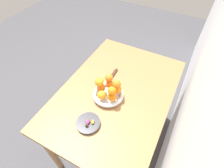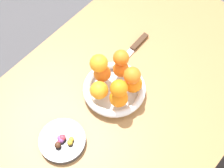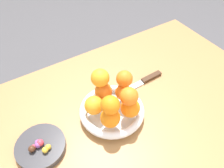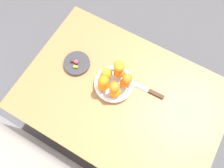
{
  "view_description": "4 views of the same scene",
  "coord_description": "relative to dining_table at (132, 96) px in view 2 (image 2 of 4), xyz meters",
  "views": [
    {
      "loc": [
        0.72,
        0.34,
        1.72
      ],
      "look_at": [
        0.03,
        -0.02,
        0.85
      ],
      "focal_mm": 28.0,
      "sensor_mm": 36.0,
      "label": 1
    },
    {
      "loc": [
        0.51,
        0.34,
        1.79
      ],
      "look_at": [
        0.1,
        -0.01,
        0.86
      ],
      "focal_mm": 55.0,
      "sensor_mm": 36.0,
      "label": 2
    },
    {
      "loc": [
        0.3,
        0.34,
        1.36
      ],
      "look_at": [
        0.06,
        -0.05,
        0.88
      ],
      "focal_mm": 35.0,
      "sensor_mm": 36.0,
      "label": 3
    },
    {
      "loc": [
        -0.13,
        0.34,
        1.87
      ],
      "look_at": [
        0.06,
        0.01,
        0.86
      ],
      "focal_mm": 35.0,
      "sensor_mm": 36.0,
      "label": 4
    }
  ],
  "objects": [
    {
      "name": "ground_plane",
      "position": [
        0.0,
        0.0,
        -0.65
      ],
      "size": [
        6.0,
        6.0,
        0.0
      ],
      "primitive_type": "plane",
      "color": "#4C4C51"
    },
    {
      "name": "dining_table",
      "position": [
        0.0,
        0.0,
        0.0
      ],
      "size": [
        1.1,
        0.76,
        0.74
      ],
      "color": "#9E7042",
      "rests_on": "ground_plane"
    },
    {
      "name": "fruit_bowl",
      "position": [
        0.07,
        -0.03,
        0.11
      ],
      "size": [
        0.22,
        0.22,
        0.04
      ],
      "color": "silver",
      "rests_on": "dining_table"
    },
    {
      "name": "candy_dish",
      "position": [
        0.32,
        -0.04,
        0.1
      ],
      "size": [
        0.15,
        0.15,
        0.02
      ],
      "primitive_type": "cylinder",
      "color": "#333338",
      "rests_on": "dining_table"
    },
    {
      "name": "orange_0",
      "position": [
        0.12,
        -0.05,
        0.16
      ],
      "size": [
        0.06,
        0.06,
        0.06
      ],
      "primitive_type": "sphere",
      "color": "orange",
      "rests_on": "fruit_bowl"
    },
    {
      "name": "orange_1",
      "position": [
        0.1,
        0.02,
        0.16
      ],
      "size": [
        0.06,
        0.06,
        0.06
      ],
      "primitive_type": "sphere",
      "color": "orange",
      "rests_on": "fruit_bowl"
    },
    {
      "name": "orange_2",
      "position": [
        0.03,
        0.02,
        0.16
      ],
      "size": [
        0.06,
        0.06,
        0.06
      ],
      "primitive_type": "sphere",
      "color": "orange",
      "rests_on": "fruit_bowl"
    },
    {
      "name": "orange_3",
      "position": [
        0.01,
        -0.05,
        0.16
      ],
      "size": [
        0.06,
        0.06,
        0.06
      ],
      "primitive_type": "sphere",
      "color": "orange",
      "rests_on": "fruit_bowl"
    },
    {
      "name": "orange_4",
      "position": [
        0.07,
        -0.09,
        0.16
      ],
      "size": [
        0.06,
        0.06,
        0.06
      ],
      "primitive_type": "sphere",
      "color": "orange",
      "rests_on": "fruit_bowl"
    },
    {
      "name": "orange_5",
      "position": [
        0.01,
        -0.06,
        0.21
      ],
      "size": [
        0.05,
        0.05,
        0.05
      ],
      "primitive_type": "sphere",
      "color": "orange",
      "rests_on": "orange_3"
    },
    {
      "name": "orange_6",
      "position": [
        0.1,
        0.02,
        0.22
      ],
      "size": [
        0.06,
        0.06,
        0.06
      ],
      "primitive_type": "sphere",
      "color": "orange",
      "rests_on": "orange_1"
    },
    {
      "name": "orange_7",
      "position": [
        0.04,
        0.02,
        0.22
      ],
      "size": [
        0.06,
        0.06,
        0.06
      ],
      "primitive_type": "sphere",
      "color": "orange",
      "rests_on": "orange_2"
    },
    {
      "name": "orange_8",
      "position": [
        0.07,
        -0.09,
        0.22
      ],
      "size": [
        0.06,
        0.06,
        0.06
      ],
      "primitive_type": "sphere",
      "color": "orange",
      "rests_on": "orange_4"
    },
    {
      "name": "candy_ball_0",
      "position": [
        0.3,
        -0.01,
        0.12
      ],
      "size": [
        0.02,
        0.02,
        0.02
      ],
      "primitive_type": "sphere",
      "color": "gold",
      "rests_on": "candy_dish"
    },
    {
      "name": "candy_ball_1",
      "position": [
        0.33,
        -0.04,
        0.12
      ],
      "size": [
        0.01,
        0.01,
        0.01
      ],
      "primitive_type": "sphere",
      "color": "#C6384C",
      "rests_on": "candy_dish"
    },
    {
      "name": "candy_ball_2",
      "position": [
        0.32,
        -0.04,
        0.12
      ],
      "size": [
        0.02,
        0.02,
        0.02
      ],
      "primitive_type": "sphere",
      "color": "#8C4C99",
      "rests_on": "candy_dish"
    },
    {
      "name": "candy_ball_3",
      "position": [
        0.34,
        -0.03,
        0.12
      ],
      "size": [
        0.02,
        0.02,
        0.02
      ],
      "primitive_type": "sphere",
      "color": "#472819",
      "rests_on": "candy_dish"
    },
    {
      "name": "candy_ball_4",
      "position": [
        0.32,
        -0.04,
        0.12
      ],
      "size": [
        0.02,
        0.02,
        0.02
      ],
      "primitive_type": "sphere",
      "color": "#8C4C99",
      "rests_on": "candy_dish"
    },
    {
      "name": "candy_ball_5",
      "position": [
        0.31,
        -0.01,
        0.12
      ],
      "size": [
        0.02,
        0.02,
        0.02
      ],
      "primitive_type": "sphere",
      "color": "gold",
      "rests_on": "candy_dish"
    },
    {
      "name": "candy_ball_6",
      "position": [
        0.31,
        -0.04,
        0.12
      ],
      "size": [
        0.02,
        0.02,
        0.02
      ],
      "primitive_type": "sphere",
      "color": "#C6384C",
      "rests_on": "candy_dish"
    },
    {
      "name": "knife",
      "position": [
        -0.1,
        -0.1,
        0.09
      ],
      "size": [
        0.26,
        0.03,
        0.01
      ],
      "color": "#3F2819",
      "rests_on": "dining_table"
    }
  ]
}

